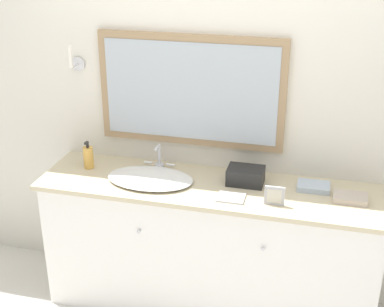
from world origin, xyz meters
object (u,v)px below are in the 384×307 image
(sink_basin, at_px, (150,178))
(soap_bottle, at_px, (88,157))
(appliance_box, at_px, (246,176))
(picture_frame, at_px, (274,196))

(sink_basin, distance_m, soap_bottle, 0.45)
(appliance_box, relative_size, picture_frame, 1.92)
(appliance_box, bearing_deg, soap_bottle, -178.60)
(sink_basin, xyz_separation_m, soap_bottle, (-0.44, 0.08, 0.06))
(soap_bottle, height_order, picture_frame, soap_bottle)
(sink_basin, height_order, appliance_box, sink_basin)
(picture_frame, bearing_deg, sink_basin, 171.18)
(soap_bottle, xyz_separation_m, picture_frame, (1.22, -0.20, -0.02))
(soap_bottle, relative_size, picture_frame, 1.61)
(picture_frame, bearing_deg, soap_bottle, 170.73)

